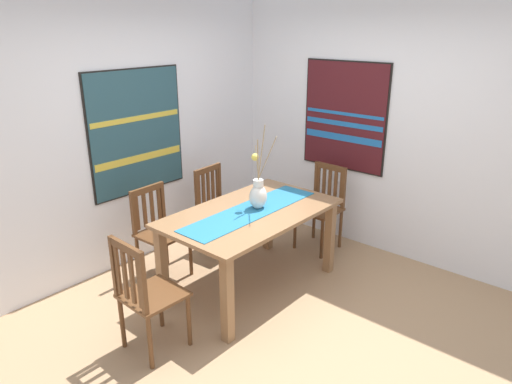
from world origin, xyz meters
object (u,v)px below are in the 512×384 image
object	(u,v)px
chair_1	(322,205)
chair_2	(159,230)
dining_table	(251,223)
centerpiece_vase	(258,193)
painting_on_side_wall	(345,116)
chair_0	(146,294)
painting_on_back_wall	(137,132)
chair_3	(218,207)

from	to	relation	value
chair_1	chair_2	size ratio (longest dim) A/B	1.03
dining_table	centerpiece_vase	bearing A→B (deg)	-5.59
chair_1	painting_on_side_wall	bearing A→B (deg)	-0.37
dining_table	chair_0	xyz separation A→B (m)	(-1.20, -0.02, -0.16)
chair_1	centerpiece_vase	bearing A→B (deg)	179.27
chair_2	painting_on_back_wall	distance (m)	1.01
dining_table	chair_3	xyz separation A→B (m)	(0.37, 0.82, -0.17)
chair_3	painting_on_side_wall	world-z (taller)	painting_on_side_wall
chair_0	painting_on_side_wall	world-z (taller)	painting_on_side_wall
centerpiece_vase	chair_3	bearing A→B (deg)	70.86
centerpiece_vase	chair_1	distance (m)	1.15
painting_on_side_wall	centerpiece_vase	bearing A→B (deg)	179.36
dining_table	painting_on_side_wall	bearing A→B (deg)	-0.93
centerpiece_vase	dining_table	bearing A→B (deg)	174.41
chair_1	painting_on_side_wall	xyz separation A→B (m)	(0.36, -0.00, 0.93)
chair_0	chair_3	xyz separation A→B (m)	(1.57, 0.84, -0.00)
chair_0	chair_2	distance (m)	1.16
dining_table	chair_1	xyz separation A→B (m)	(1.16, -0.02, -0.17)
chair_0	chair_2	bearing A→B (deg)	47.34
painting_on_back_wall	chair_2	bearing A→B (deg)	-110.29
chair_1	chair_3	distance (m)	1.15
chair_0	chair_2	xyz separation A→B (m)	(0.78, 0.85, -0.02)
centerpiece_vase	chair_1	world-z (taller)	centerpiece_vase
chair_0	chair_3	world-z (taller)	chair_0
chair_2	painting_on_back_wall	xyz separation A→B (m)	(0.17, 0.47, 0.87)
chair_3	painting_on_back_wall	xyz separation A→B (m)	(-0.62, 0.49, 0.86)
chair_1	painting_on_back_wall	world-z (taller)	painting_on_back_wall
chair_2	painting_on_side_wall	xyz separation A→B (m)	(1.93, -0.85, 0.94)
centerpiece_vase	chair_2	size ratio (longest dim) A/B	0.85
painting_on_back_wall	painting_on_side_wall	distance (m)	2.20
dining_table	chair_0	distance (m)	1.21
centerpiece_vase	chair_2	bearing A→B (deg)	121.02
chair_3	painting_on_back_wall	bearing A→B (deg)	141.78
chair_0	chair_2	world-z (taller)	chair_0
dining_table	chair_1	bearing A→B (deg)	-1.10
chair_3	painting_on_side_wall	bearing A→B (deg)	-36.33
dining_table	chair_2	size ratio (longest dim) A/B	1.80
dining_table	chair_1	world-z (taller)	chair_1
chair_0	chair_1	world-z (taller)	chair_0
dining_table	painting_on_back_wall	xyz separation A→B (m)	(-0.24, 1.30, 0.69)
chair_0	chair_2	size ratio (longest dim) A/B	1.06
centerpiece_vase	painting_on_back_wall	size ratio (longest dim) A/B	0.62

